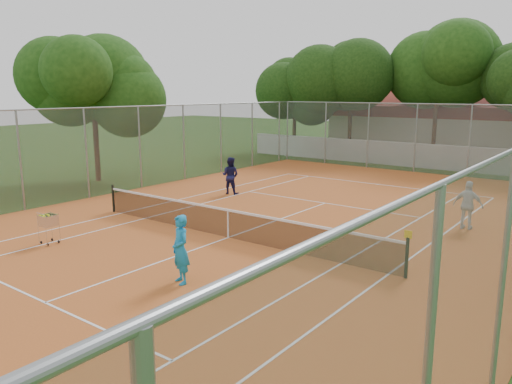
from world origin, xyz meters
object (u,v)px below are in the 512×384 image
Objects in this scene: player_far_left at (230,176)px; ball_hopper at (49,228)px; tennis_net at (228,223)px; clubhouse at (444,123)px; player_near at (181,249)px; player_far_right at (468,205)px.

player_far_left is 1.69× the size of ball_hopper.
clubhouse is (-2.00, 29.00, 1.69)m from tennis_net.
tennis_net is at bearing 29.95° from ball_hopper.
tennis_net is at bearing 136.21° from player_near.
player_far_left reaches higher than player_far_right.
clubhouse is 9.73× the size of player_far_right.
player_far_right is (10.42, 0.28, -0.02)m from player_far_left.
player_far_right is 13.86m from ball_hopper.
player_near reaches higher than ball_hopper.
clubhouse is 23.67m from player_far_left.
tennis_net is 6.85× the size of player_near.
clubhouse is 9.55× the size of player_far_left.
ball_hopper is at bearing -93.56° from clubhouse.
clubhouse reaches higher than player_far_right.
player_far_right is at bearing 166.51° from player_far_left.
tennis_net is at bearing 114.33° from player_far_left.
clubhouse is at bearing 72.66° from ball_hopper.
player_far_left is at bearing 2.57° from player_far_right.
player_far_left is 10.42m from player_far_right.
player_far_right is at bearing 30.34° from ball_hopper.
player_near is 1.03× the size of player_far_right.
tennis_net is 4.03m from player_near.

